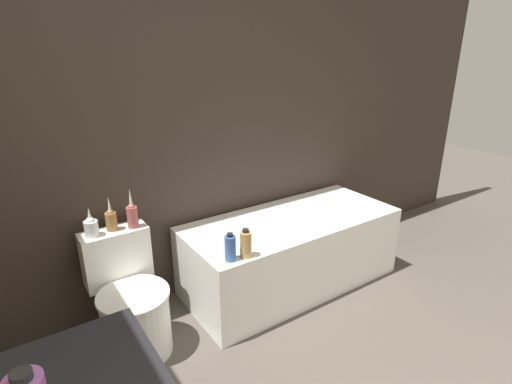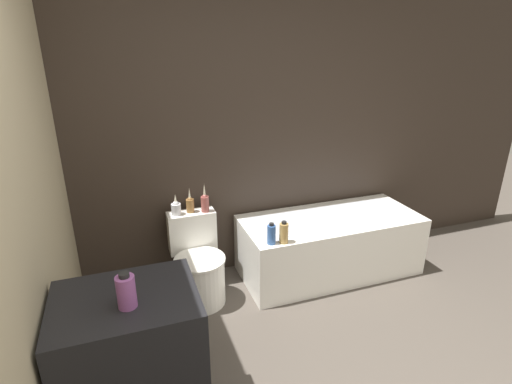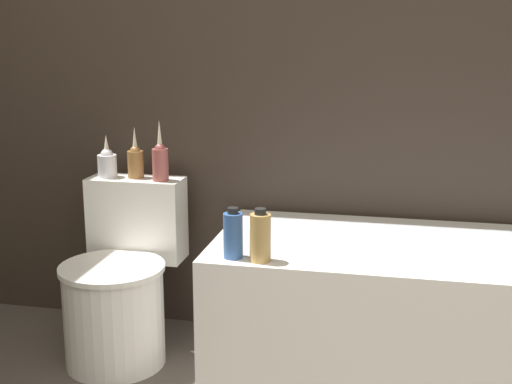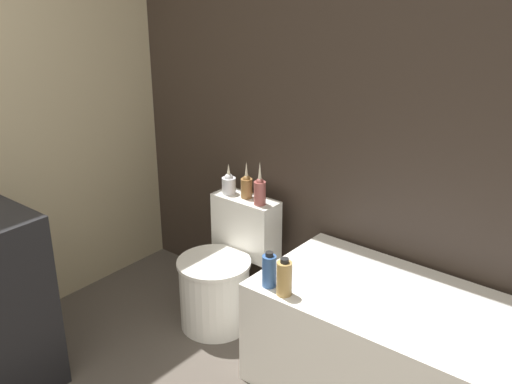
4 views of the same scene
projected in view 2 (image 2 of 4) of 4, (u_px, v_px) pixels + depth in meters
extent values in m
cube|color=#332821|center=(241.00, 130.00, 3.40)|extent=(6.40, 0.06, 2.60)
cube|color=tan|center=(15.00, 225.00, 1.65)|extent=(0.06, 6.40, 2.60)
cube|color=white|center=(329.00, 245.00, 3.64)|extent=(1.60, 0.70, 0.54)
cube|color=#B7BCC6|center=(331.00, 218.00, 3.55)|extent=(1.40, 0.50, 0.01)
cylinder|color=white|center=(201.00, 281.00, 3.22)|extent=(0.39, 0.39, 0.38)
cylinder|color=white|center=(200.00, 260.00, 3.15)|extent=(0.41, 0.41, 0.02)
cube|color=white|center=(192.00, 231.00, 3.35)|extent=(0.39, 0.16, 0.34)
cube|color=black|center=(135.00, 372.00, 2.01)|extent=(0.67, 0.52, 0.90)
cylinder|color=#8C4C8C|center=(126.00, 292.00, 1.77)|extent=(0.08, 0.08, 0.15)
cylinder|color=black|center=(124.00, 275.00, 1.73)|extent=(0.05, 0.05, 0.02)
cylinder|color=silver|center=(176.00, 209.00, 3.23)|extent=(0.08, 0.08, 0.09)
sphere|color=silver|center=(176.00, 204.00, 3.21)|extent=(0.05, 0.05, 0.05)
cone|color=beige|center=(175.00, 199.00, 3.20)|extent=(0.03, 0.03, 0.08)
cylinder|color=olive|center=(190.00, 206.00, 3.27)|extent=(0.07, 0.07, 0.11)
sphere|color=olive|center=(190.00, 199.00, 3.25)|extent=(0.04, 0.04, 0.04)
cone|color=beige|center=(189.00, 194.00, 3.24)|extent=(0.02, 0.02, 0.10)
cylinder|color=#994C47|center=(205.00, 204.00, 3.28)|extent=(0.07, 0.07, 0.13)
sphere|color=#994C47|center=(205.00, 197.00, 3.26)|extent=(0.04, 0.04, 0.04)
cone|color=beige|center=(204.00, 190.00, 3.24)|extent=(0.02, 0.02, 0.12)
cylinder|color=#335999|center=(271.00, 235.00, 3.07)|extent=(0.07, 0.07, 0.15)
cylinder|color=black|center=(272.00, 224.00, 3.03)|extent=(0.04, 0.04, 0.02)
cylinder|color=tan|center=(284.00, 233.00, 3.08)|extent=(0.07, 0.07, 0.16)
cylinder|color=black|center=(284.00, 223.00, 3.05)|extent=(0.04, 0.04, 0.02)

